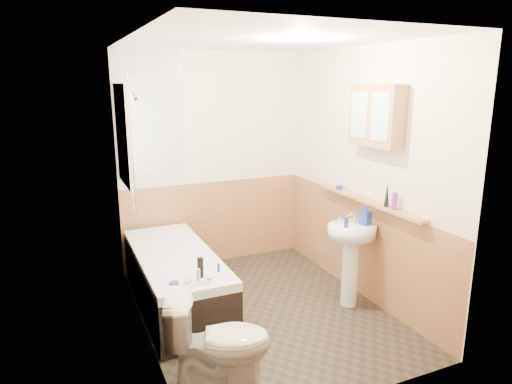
% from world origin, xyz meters
% --- Properties ---
extents(floor, '(2.80, 2.80, 0.00)m').
position_xyz_m(floor, '(0.00, 0.00, 0.00)').
color(floor, black).
rests_on(floor, ground).
extents(ceiling, '(2.80, 2.80, 0.00)m').
position_xyz_m(ceiling, '(0.00, 0.00, 2.50)').
color(ceiling, white).
rests_on(ceiling, ground).
extents(wall_back, '(2.20, 0.02, 2.50)m').
position_xyz_m(wall_back, '(0.00, 1.41, 1.25)').
color(wall_back, '#F2E7C8').
rests_on(wall_back, ground).
extents(wall_front, '(2.20, 0.02, 2.50)m').
position_xyz_m(wall_front, '(0.00, -1.41, 1.25)').
color(wall_front, '#F2E7C8').
rests_on(wall_front, ground).
extents(wall_left, '(0.02, 2.80, 2.50)m').
position_xyz_m(wall_left, '(-1.11, 0.00, 1.25)').
color(wall_left, '#F2E7C8').
rests_on(wall_left, ground).
extents(wall_right, '(0.02, 2.80, 2.50)m').
position_xyz_m(wall_right, '(1.11, 0.00, 1.25)').
color(wall_right, '#F2E7C8').
rests_on(wall_right, ground).
extents(wainscot_right, '(0.01, 2.80, 1.00)m').
position_xyz_m(wainscot_right, '(1.09, 0.00, 0.50)').
color(wainscot_right, '#AF7647').
rests_on(wainscot_right, wall_right).
extents(wainscot_front, '(2.20, 0.01, 1.00)m').
position_xyz_m(wainscot_front, '(0.00, -1.39, 0.50)').
color(wainscot_front, '#AF7647').
rests_on(wainscot_front, wall_front).
extents(wainscot_back, '(2.20, 0.01, 1.00)m').
position_xyz_m(wainscot_back, '(0.00, 1.39, 0.50)').
color(wainscot_back, '#AF7647').
rests_on(wainscot_back, wall_back).
extents(tile_cladding_left, '(0.01, 2.80, 2.50)m').
position_xyz_m(tile_cladding_left, '(-1.09, 0.00, 1.25)').
color(tile_cladding_left, white).
rests_on(tile_cladding_left, wall_left).
extents(tile_return_back, '(0.75, 0.01, 1.50)m').
position_xyz_m(tile_return_back, '(-0.73, 1.39, 1.75)').
color(tile_return_back, white).
rests_on(tile_return_back, wall_back).
extents(window, '(0.03, 0.79, 0.99)m').
position_xyz_m(window, '(-1.06, 0.95, 1.65)').
color(window, white).
rests_on(window, wall_left).
extents(bathtub, '(0.70, 1.77, 0.69)m').
position_xyz_m(bathtub, '(-0.73, 0.45, 0.29)').
color(bathtub, black).
rests_on(bathtub, floor).
extents(shower_riser, '(0.11, 0.09, 1.29)m').
position_xyz_m(shower_riser, '(-1.04, 0.60, 1.70)').
color(shower_riser, silver).
rests_on(shower_riser, wall_left).
extents(toilet, '(0.83, 0.63, 0.72)m').
position_xyz_m(toilet, '(-0.76, -0.92, 0.36)').
color(toilet, white).
rests_on(toilet, floor).
extents(sink, '(0.49, 0.39, 0.94)m').
position_xyz_m(sink, '(0.84, -0.23, 0.60)').
color(sink, white).
rests_on(sink, floor).
extents(pine_shelf, '(0.10, 1.56, 0.03)m').
position_xyz_m(pine_shelf, '(1.04, -0.17, 1.03)').
color(pine_shelf, '#AF7647').
rests_on(pine_shelf, wall_right).
extents(medicine_cabinet, '(0.16, 0.62, 0.56)m').
position_xyz_m(medicine_cabinet, '(1.01, -0.26, 1.86)').
color(medicine_cabinet, '#AF7647').
rests_on(medicine_cabinet, wall_right).
extents(foam_can, '(0.06, 0.06, 0.16)m').
position_xyz_m(foam_can, '(1.04, -0.56, 1.12)').
color(foam_can, purple).
rests_on(foam_can, pine_shelf).
extents(green_bottle, '(0.05, 0.05, 0.23)m').
position_xyz_m(green_bottle, '(1.04, -0.45, 1.16)').
color(green_bottle, black).
rests_on(green_bottle, pine_shelf).
extents(black_jar, '(0.07, 0.07, 0.04)m').
position_xyz_m(black_jar, '(1.04, 0.31, 1.07)').
color(black_jar, '#19339E').
rests_on(black_jar, pine_shelf).
extents(soap_bottle, '(0.14, 0.21, 0.09)m').
position_xyz_m(soap_bottle, '(0.95, -0.28, 0.88)').
color(soap_bottle, '#19339E').
rests_on(soap_bottle, sink).
extents(clear_bottle, '(0.04, 0.04, 0.11)m').
position_xyz_m(clear_bottle, '(0.72, -0.29, 0.89)').
color(clear_bottle, '#19339E').
rests_on(clear_bottle, sink).
extents(blue_gel, '(0.06, 0.04, 0.18)m').
position_xyz_m(blue_gel, '(-0.67, -0.20, 0.64)').
color(blue_gel, black).
rests_on(blue_gel, bathtub).
extents(cream_jar, '(0.09, 0.09, 0.05)m').
position_xyz_m(cream_jar, '(-0.92, -0.31, 0.58)').
color(cream_jar, '#19339E').
rests_on(cream_jar, bathtub).
extents(orange_bottle, '(0.02, 0.02, 0.07)m').
position_xyz_m(orange_bottle, '(-0.49, -0.15, 0.59)').
color(orange_bottle, navy).
rests_on(orange_bottle, bathtub).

